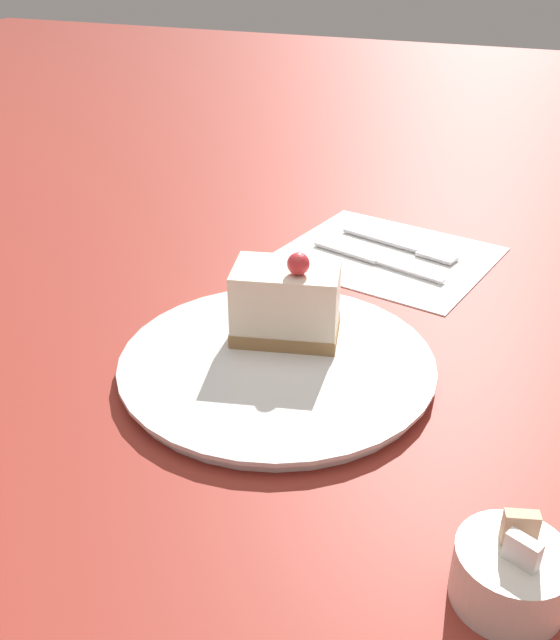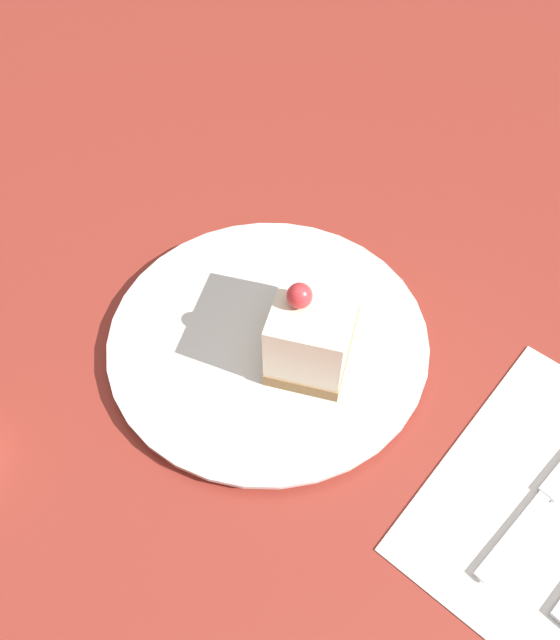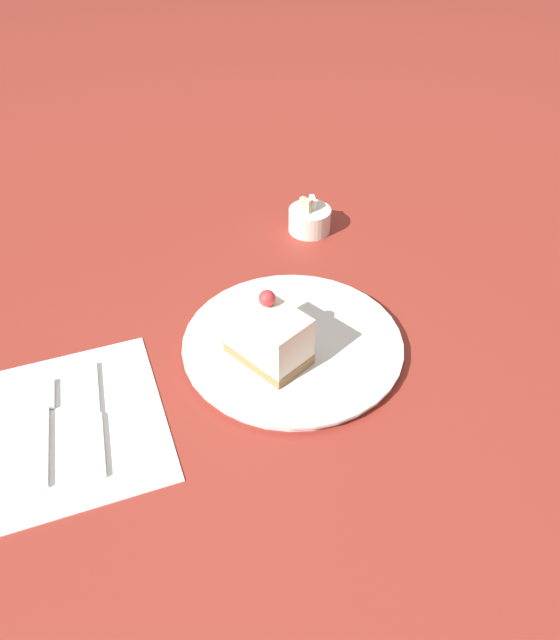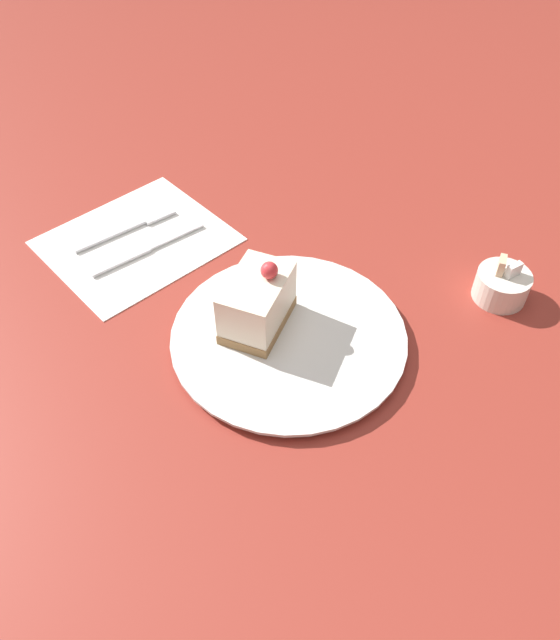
% 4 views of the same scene
% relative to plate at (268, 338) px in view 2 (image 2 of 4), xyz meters
% --- Properties ---
extents(ground_plane, '(4.00, 4.00, 0.00)m').
position_rel_plate_xyz_m(ground_plane, '(0.03, -0.02, -0.01)').
color(ground_plane, maroon).
extents(plate, '(0.28, 0.28, 0.01)m').
position_rel_plate_xyz_m(plate, '(0.00, 0.00, 0.00)').
color(plate, silver).
rests_on(plate, ground_plane).
extents(cake_slice, '(0.08, 0.11, 0.09)m').
position_rel_plate_xyz_m(cake_slice, '(-0.04, -0.01, 0.04)').
color(cake_slice, '#9E7547').
rests_on(cake_slice, plate).
extents(knife, '(0.06, 0.17, 0.00)m').
position_rel_plate_xyz_m(knife, '(-0.26, 0.00, -0.00)').
color(knife, silver).
rests_on(knife, napkin).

